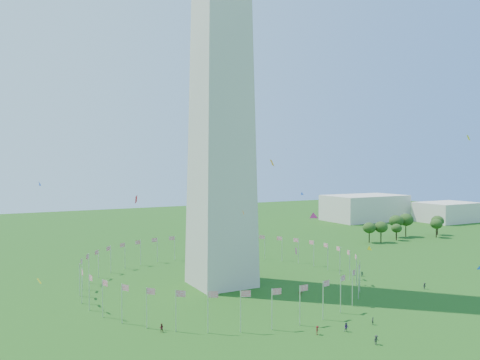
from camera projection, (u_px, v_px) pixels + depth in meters
ground at (328, 340)px, 95.28m from camera, size 600.00×600.00×0.00m
flag_ring at (221, 270)px, 139.18m from camera, size 80.24×80.24×9.00m
gov_building_east_a at (365, 208)px, 297.90m from camera, size 50.00×30.00×16.00m
gov_building_east_b at (447, 212)px, 290.39m from camera, size 35.00×25.00×12.00m
crowd at (358, 329)px, 99.48m from camera, size 96.26×80.21×1.96m
kites_aloft at (301, 217)px, 118.52m from camera, size 101.44×64.12×37.00m
tree_line_east at (404, 228)px, 225.34m from camera, size 53.15×15.76×11.24m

